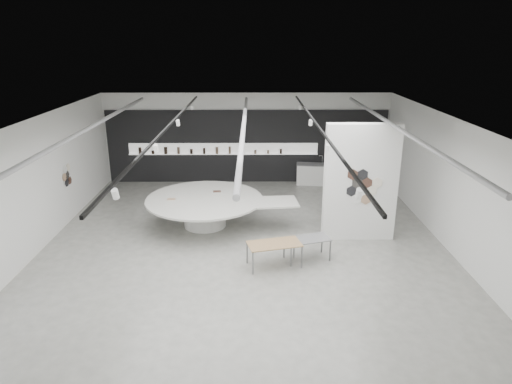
{
  "coord_description": "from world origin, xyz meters",
  "views": [
    {
      "loc": [
        0.26,
        -12.06,
        5.94
      ],
      "look_at": [
        0.35,
        1.2,
        1.45
      ],
      "focal_mm": 32.0,
      "sensor_mm": 36.0,
      "label": 1
    }
  ],
  "objects_px": {
    "sample_table_stone": "(307,240)",
    "kitchen_counter": "(315,174)",
    "partition_column": "(361,183)",
    "display_island": "(207,208)",
    "sample_table_wood": "(274,245)"
  },
  "relations": [
    {
      "from": "sample_table_wood",
      "to": "kitchen_counter",
      "type": "distance_m",
      "value": 7.66
    },
    {
      "from": "sample_table_wood",
      "to": "sample_table_stone",
      "type": "relative_size",
      "value": 1.15
    },
    {
      "from": "sample_table_wood",
      "to": "kitchen_counter",
      "type": "xyz_separation_m",
      "value": [
        2.06,
        7.37,
        -0.18
      ]
    },
    {
      "from": "sample_table_wood",
      "to": "sample_table_stone",
      "type": "xyz_separation_m",
      "value": [
        0.94,
        0.39,
        -0.04
      ]
    },
    {
      "from": "partition_column",
      "to": "kitchen_counter",
      "type": "xyz_separation_m",
      "value": [
        -0.61,
        5.52,
        -1.35
      ]
    },
    {
      "from": "sample_table_wood",
      "to": "display_island",
      "type": "bearing_deg",
      "value": 126.36
    },
    {
      "from": "partition_column",
      "to": "display_island",
      "type": "xyz_separation_m",
      "value": [
        -4.76,
        0.99,
        -1.17
      ]
    },
    {
      "from": "sample_table_wood",
      "to": "kitchen_counter",
      "type": "bearing_deg",
      "value": 74.38
    },
    {
      "from": "kitchen_counter",
      "to": "sample_table_wood",
      "type": "bearing_deg",
      "value": -99.22
    },
    {
      "from": "display_island",
      "to": "kitchen_counter",
      "type": "height_order",
      "value": "kitchen_counter"
    },
    {
      "from": "sample_table_wood",
      "to": "kitchen_counter",
      "type": "relative_size",
      "value": 0.96
    },
    {
      "from": "display_island",
      "to": "sample_table_wood",
      "type": "bearing_deg",
      "value": -59.01
    },
    {
      "from": "sample_table_stone",
      "to": "kitchen_counter",
      "type": "distance_m",
      "value": 7.08
    },
    {
      "from": "display_island",
      "to": "partition_column",
      "type": "bearing_deg",
      "value": -17.1
    },
    {
      "from": "partition_column",
      "to": "sample_table_stone",
      "type": "relative_size",
      "value": 2.64
    }
  ]
}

